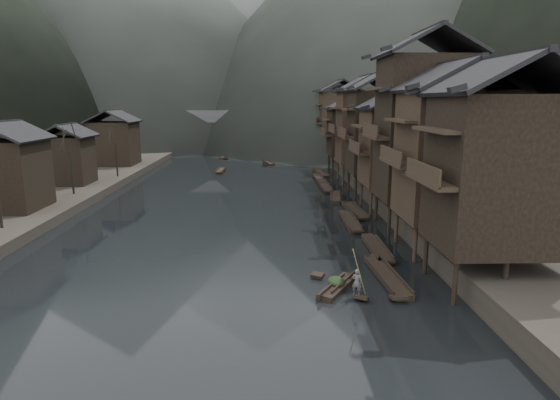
{
  "coord_description": "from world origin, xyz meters",
  "views": [
    {
      "loc": [
        3.92,
        -34.17,
        11.04
      ],
      "look_at": [
        5.08,
        6.02,
        2.5
      ],
      "focal_mm": 30.0,
      "sensor_mm": 36.0,
      "label": 1
    }
  ],
  "objects": [
    {
      "name": "water",
      "position": [
        0.0,
        0.0,
        0.0
      ],
      "size": [
        300.0,
        300.0,
        0.0
      ],
      "primitive_type": "plane",
      "color": "black",
      "rests_on": "ground"
    },
    {
      "name": "right_bank",
      "position": [
        35.0,
        40.0,
        0.9
      ],
      "size": [
        40.0,
        200.0,
        1.8
      ],
      "primitive_type": "cube",
      "color": "#2D2823",
      "rests_on": "ground"
    },
    {
      "name": "left_bank",
      "position": [
        -35.0,
        40.0,
        0.6
      ],
      "size": [
        40.0,
        200.0,
        1.2
      ],
      "primitive_type": "cube",
      "color": "#2D2823",
      "rests_on": "ground"
    },
    {
      "name": "stilt_houses",
      "position": [
        17.28,
        18.87,
        8.96
      ],
      "size": [
        9.0,
        67.6,
        17.1
      ],
      "color": "black",
      "rests_on": "ground"
    },
    {
      "name": "left_houses",
      "position": [
        -20.5,
        20.12,
        5.66
      ],
      "size": [
        8.1,
        53.2,
        8.73
      ],
      "color": "black",
      "rests_on": "left_bank"
    },
    {
      "name": "bare_trees",
      "position": [
        -17.0,
        11.1,
        6.11
      ],
      "size": [
        3.42,
        43.25,
        6.85
      ],
      "color": "black",
      "rests_on": "left_bank"
    },
    {
      "name": "moored_sampans",
      "position": [
        11.85,
        15.48,
        0.2
      ],
      "size": [
        2.93,
        50.6,
        0.47
      ],
      "color": "black",
      "rests_on": "water"
    },
    {
      "name": "midriver_boats",
      "position": [
        0.25,
        55.6,
        0.2
      ],
      "size": [
        10.81,
        40.35,
        0.44
      ],
      "color": "black",
      "rests_on": "water"
    },
    {
      "name": "stone_bridge",
      "position": [
        -0.0,
        72.0,
        5.11
      ],
      "size": [
        40.0,
        6.0,
        9.0
      ],
      "color": "#4C4C4F",
      "rests_on": "ground"
    },
    {
      "name": "hero_sampan",
      "position": [
        8.16,
        -7.98,
        0.2
      ],
      "size": [
        3.05,
        4.39,
        0.43
      ],
      "color": "black",
      "rests_on": "water"
    },
    {
      "name": "cargo_heap",
      "position": [
        8.05,
        -7.8,
        0.74
      ],
      "size": [
        1.02,
        1.34,
        0.61
      ],
      "primitive_type": "ellipsoid",
      "color": "black",
      "rests_on": "hero_sampan"
    },
    {
      "name": "boatman",
      "position": [
        8.99,
        -9.38,
        1.21
      ],
      "size": [
        0.67,
        0.55,
        1.56
      ],
      "primitive_type": "imported",
      "rotation": [
        0.0,
        0.0,
        2.79
      ],
      "color": "#535255",
      "rests_on": "hero_sampan"
    },
    {
      "name": "bamboo_pole",
      "position": [
        9.19,
        -9.38,
        3.91
      ],
      "size": [
        1.34,
        1.59,
        3.83
      ],
      "primitive_type": "cylinder",
      "rotation": [
        0.48,
        0.0,
        -0.7
      ],
      "color": "#8C7A51",
      "rests_on": "boatman"
    }
  ]
}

